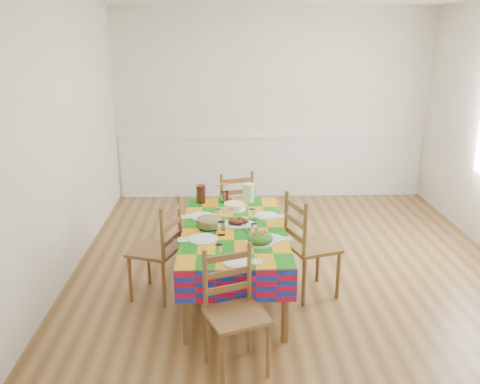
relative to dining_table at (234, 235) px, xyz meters
name	(u,v)px	position (x,y,z in m)	size (l,w,h in m)	color
room	(296,141)	(0.61, 0.51, 0.75)	(4.58, 5.08, 2.78)	brown
wainscot	(271,164)	(0.61, 3.00, -0.11)	(4.41, 0.06, 0.92)	white
dining_table	(234,235)	(0.00, 0.00, 0.00)	(0.92, 1.71, 0.67)	brown
setting_near_head	(231,258)	(-0.03, -0.69, 0.10)	(0.36, 0.24, 0.11)	white
setting_left_near	(209,235)	(-0.22, -0.23, 0.10)	(0.45, 0.27, 0.12)	white
setting_left_far	(207,216)	(-0.25, 0.25, 0.10)	(0.44, 0.26, 0.12)	white
setting_right_near	(265,235)	(0.26, -0.24, 0.10)	(0.41, 0.24, 0.10)	white
setting_right_far	(262,215)	(0.27, 0.25, 0.10)	(0.43, 0.25, 0.11)	white
meat_platter	(238,222)	(0.04, 0.07, 0.10)	(0.32, 0.23, 0.06)	white
salad_platter	(260,239)	(0.21, -0.36, 0.11)	(0.25, 0.25, 0.10)	white
pasta_bowl	(210,223)	(-0.21, 0.02, 0.11)	(0.23, 0.23, 0.08)	white
cake	(234,207)	(0.01, 0.49, 0.10)	(0.24, 0.24, 0.07)	white
serving_utensils	(249,232)	(0.13, -0.11, 0.08)	(0.12, 0.26, 0.01)	black
flower_vase	(223,194)	(-0.10, 0.73, 0.16)	(0.13, 0.11, 0.21)	white
hot_sauce	(227,196)	(-0.05, 0.73, 0.13)	(0.03, 0.03, 0.13)	#B60E13
green_pitcher	(248,193)	(0.17, 0.72, 0.17)	(0.12, 0.12, 0.20)	#A8D697
tea_pitcher	(201,194)	(-0.32, 0.71, 0.17)	(0.09, 0.09, 0.19)	black
name_card	(235,266)	(0.00, -0.80, 0.08)	(0.08, 0.02, 0.02)	white
chair_near	(235,312)	(-0.02, -1.08, -0.15)	(0.51, 0.50, 0.91)	brown
chair_far	(233,210)	(0.01, 1.08, -0.14)	(0.51, 0.49, 0.92)	brown
chair_left	(159,250)	(-0.68, -0.01, -0.13)	(0.51, 0.52, 0.94)	brown
chair_right	(308,247)	(0.68, -0.01, -0.12)	(0.53, 0.54, 0.97)	brown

